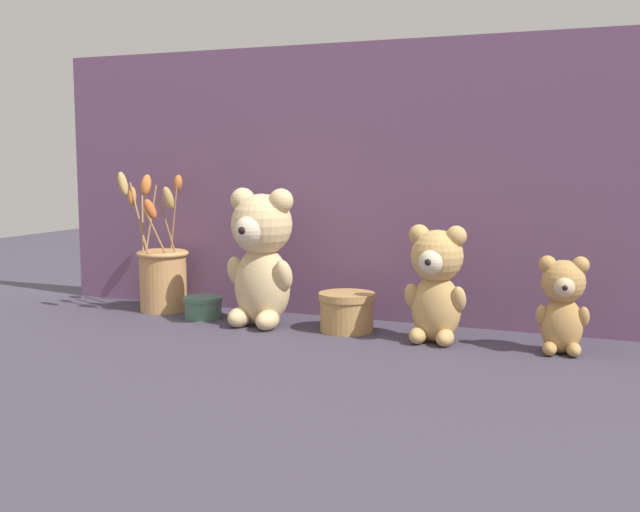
# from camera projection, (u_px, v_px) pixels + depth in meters

# --- Properties ---
(ground_plane) EXTENTS (4.00, 4.00, 0.00)m
(ground_plane) POSITION_uv_depth(u_px,v_px,m) (316.00, 332.00, 1.62)
(ground_plane) COLOR #3D3847
(backdrop_wall) EXTENTS (1.44, 0.02, 0.59)m
(backdrop_wall) POSITION_uv_depth(u_px,v_px,m) (346.00, 183.00, 1.73)
(backdrop_wall) COLOR #704C70
(backdrop_wall) RESTS_ON ground
(teddy_bear_large) EXTENTS (0.16, 0.15, 0.29)m
(teddy_bear_large) POSITION_uv_depth(u_px,v_px,m) (261.00, 255.00, 1.66)
(teddy_bear_large) COLOR #DBBC84
(teddy_bear_large) RESTS_ON ground
(teddy_bear_medium) EXTENTS (0.12, 0.11, 0.22)m
(teddy_bear_medium) POSITION_uv_depth(u_px,v_px,m) (436.00, 282.00, 1.51)
(teddy_bear_medium) COLOR tan
(teddy_bear_medium) RESTS_ON ground
(teddy_bear_small) EXTENTS (0.10, 0.09, 0.18)m
(teddy_bear_small) POSITION_uv_depth(u_px,v_px,m) (563.00, 303.00, 1.43)
(teddy_bear_small) COLOR tan
(teddy_bear_small) RESTS_ON ground
(flower_vase) EXTENTS (0.13, 0.16, 0.32)m
(flower_vase) POSITION_uv_depth(u_px,v_px,m) (162.00, 272.00, 1.83)
(flower_vase) COLOR tan
(flower_vase) RESTS_ON ground
(decorative_tin_tall) EXTENTS (0.11, 0.11, 0.08)m
(decorative_tin_tall) POSITION_uv_depth(u_px,v_px,m) (347.00, 312.00, 1.62)
(decorative_tin_tall) COLOR tan
(decorative_tin_tall) RESTS_ON ground
(decorative_tin_short) EXTENTS (0.09, 0.09, 0.05)m
(decorative_tin_short) POSITION_uv_depth(u_px,v_px,m) (203.00, 307.00, 1.75)
(decorative_tin_short) COLOR #47705B
(decorative_tin_short) RESTS_ON ground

